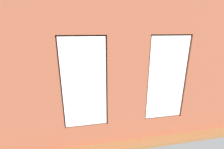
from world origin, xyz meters
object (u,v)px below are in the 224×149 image
at_px(media_console, 36,101).
at_px(potted_plant_between_couches, 158,103).
at_px(couch_left, 168,90).
at_px(tv_flatscreen, 33,85).
at_px(potted_plant_corner_far_left, 200,105).
at_px(papasan_chair, 100,76).
at_px(cup_ceramic, 110,86).
at_px(potted_plant_by_left_couch, 147,80).
at_px(coffee_table, 114,89).
at_px(potted_plant_corner_near_left, 147,70).
at_px(remote_black, 105,89).
at_px(candle_jar, 115,86).
at_px(potted_plant_near_tv, 43,104).
at_px(potted_plant_mid_room_small, 120,79).
at_px(remote_gray, 123,86).
at_px(couch_by_window, 118,115).
at_px(potted_plant_beside_window_right, 79,108).
at_px(table_plant_small, 118,86).

distance_m(media_console, potted_plant_between_couches, 4.52).
bearing_deg(couch_left, tv_flatscreen, -90.49).
bearing_deg(potted_plant_corner_far_left, papasan_chair, -53.16).
relative_size(cup_ceramic, media_console, 0.08).
xyz_separation_m(tv_flatscreen, potted_plant_corner_far_left, (-5.68, 1.76, -0.47)).
relative_size(potted_plant_by_left_couch, potted_plant_corner_far_left, 0.52).
height_order(cup_ceramic, media_console, cup_ceramic).
bearing_deg(coffee_table, potted_plant_corner_near_left, -136.92).
bearing_deg(remote_black, media_console, -59.43).
bearing_deg(candle_jar, potted_plant_near_tv, 27.50).
bearing_deg(potted_plant_mid_room_small, remote_black, 53.37).
bearing_deg(potted_plant_near_tv, potted_plant_between_couches, 171.18).
relative_size(cup_ceramic, potted_plant_corner_near_left, 0.12).
height_order(remote_gray, tv_flatscreen, tv_flatscreen).
bearing_deg(potted_plant_corner_far_left, remote_black, -33.23).
bearing_deg(remote_gray, papasan_chair, -169.74).
xyz_separation_m(cup_ceramic, potted_plant_corner_near_left, (-2.71, -2.26, 0.03)).
relative_size(remote_black, potted_plant_by_left_couch, 0.31).
relative_size(couch_by_window, remote_gray, 10.41).
xyz_separation_m(media_console, potted_plant_mid_room_small, (-3.68, -1.52, 0.18)).
bearing_deg(media_console, potted_plant_corner_far_left, 162.85).
xyz_separation_m(couch_left, potted_plant_between_couches, (1.31, 1.58, 0.27)).
distance_m(couch_by_window, media_console, 3.32).
distance_m(media_console, potted_plant_near_tv, 1.24).
xyz_separation_m(remote_black, papasan_chair, (-0.04, -1.98, -0.02)).
relative_size(potted_plant_between_couches, potted_plant_mid_room_small, 1.68).
distance_m(potted_plant_mid_room_small, potted_plant_corner_far_left, 3.83).
xyz_separation_m(potted_plant_near_tv, potted_plant_mid_room_small, (-3.13, -2.56, -0.20)).
xyz_separation_m(tv_flatscreen, potted_plant_corner_near_left, (-5.68, -2.67, -0.40)).
distance_m(papasan_chair, potted_plant_beside_window_right, 4.06).
distance_m(couch_by_window, cup_ceramic, 2.07).
bearing_deg(coffee_table, remote_gray, -162.30).
relative_size(tv_flatscreen, potted_plant_beside_window_right, 0.76).
bearing_deg(candle_jar, potted_plant_between_couches, 118.76).
bearing_deg(potted_plant_corner_far_left, media_console, -17.15).
height_order(couch_by_window, candle_jar, couch_by_window).
distance_m(couch_left, potted_plant_by_left_couch, 1.41).
bearing_deg(potted_plant_corner_far_left, potted_plant_by_left_couch, -79.83).
distance_m(candle_jar, table_plant_small, 0.17).
relative_size(cup_ceramic, potted_plant_between_couches, 0.09).
xyz_separation_m(media_console, potted_plant_corner_far_left, (-5.68, 1.75, 0.20)).
xyz_separation_m(cup_ceramic, potted_plant_beside_window_right, (1.25, 2.15, 0.25)).
bearing_deg(potted_plant_by_left_couch, candle_jar, 27.18).
height_order(cup_ceramic, potted_plant_between_couches, potted_plant_between_couches).
relative_size(remote_gray, potted_plant_by_left_couch, 0.31).
height_order(potted_plant_by_left_couch, potted_plant_mid_room_small, potted_plant_mid_room_small).
distance_m(remote_gray, potted_plant_near_tv, 3.38).
bearing_deg(potted_plant_corner_near_left, potted_plant_mid_room_small, 30.03).
distance_m(tv_flatscreen, potted_plant_near_tv, 1.22).
bearing_deg(potted_plant_between_couches, potted_plant_corner_far_left, 174.48).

